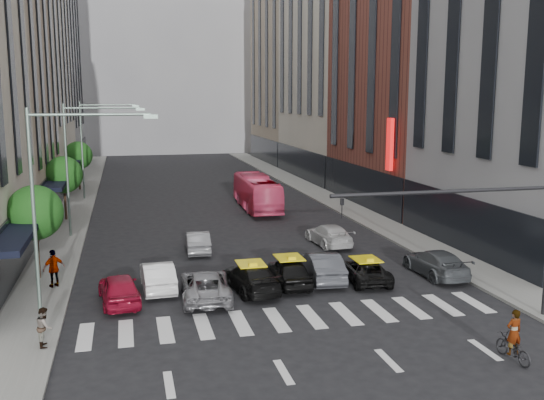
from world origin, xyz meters
TOP-DOWN VIEW (x-y plane):
  - ground at (0.00, 0.00)m, footprint 160.00×160.00m
  - sidewalk_left at (-11.50, 30.00)m, footprint 3.00×96.00m
  - sidewalk_right at (11.50, 30.00)m, footprint 3.00×96.00m
  - building_left_c at (-17.00, 46.00)m, footprint 8.00×20.00m
  - building_left_d at (-17.00, 65.00)m, footprint 8.00×18.00m
  - building_right_b at (17.00, 27.00)m, footprint 8.00×18.00m
  - building_right_c at (17.00, 46.00)m, footprint 8.00×20.00m
  - building_right_d at (17.00, 65.00)m, footprint 8.00×18.00m
  - building_far at (0.00, 85.00)m, footprint 30.00×10.00m
  - tree_near at (-11.80, 10.00)m, footprint 2.88×2.88m
  - tree_mid at (-11.80, 26.00)m, footprint 2.88×2.88m
  - tree_far at (-11.80, 42.00)m, footprint 2.88×2.88m
  - streetlamp_near at (-10.04, 4.00)m, footprint 5.38×0.25m
  - streetlamp_mid at (-10.04, 20.00)m, footprint 5.38×0.25m
  - streetlamp_far at (-10.04, 36.00)m, footprint 5.38×0.25m
  - traffic_signal at (7.69, -1.00)m, footprint 10.10×0.20m
  - liberty_sign at (12.60, 20.00)m, footprint 0.30×0.70m
  - car_red at (-7.65, 5.30)m, footprint 2.18×4.42m
  - car_white_front at (-5.79, 6.99)m, footprint 1.71×4.41m
  - car_silver at (-3.64, 4.95)m, footprint 2.60×5.09m
  - taxi_left at (-1.27, 5.67)m, footprint 2.59×5.01m
  - taxi_center at (0.81, 6.08)m, footprint 1.79×4.31m
  - car_grey_mid at (2.74, 6.54)m, footprint 2.03×4.80m
  - taxi_right at (4.90, 5.76)m, footprint 2.45×4.46m
  - car_grey_curb at (9.00, 5.88)m, footprint 2.01×4.91m
  - car_row2_left at (-2.93, 13.99)m, footprint 1.63×4.11m
  - car_row2_right at (5.63, 13.83)m, footprint 2.22×4.83m
  - bus at (3.77, 27.45)m, footprint 2.67×10.47m
  - motorcycle at (6.41, -4.60)m, footprint 0.78×1.90m
  - rider at (6.41, -4.60)m, footprint 0.65×0.45m
  - pedestrian_near at (-10.40, 0.54)m, footprint 0.64×0.79m
  - pedestrian_far at (-10.83, 8.21)m, footprint 1.21×0.97m

SIDE VIEW (x-z plane):
  - ground at x=0.00m, z-range 0.00..0.00m
  - sidewalk_left at x=-11.50m, z-range 0.00..0.15m
  - sidewalk_right at x=11.50m, z-range 0.00..0.15m
  - motorcycle at x=6.41m, z-range 0.00..0.98m
  - taxi_right at x=4.90m, z-range 0.00..1.18m
  - car_row2_left at x=-2.93m, z-range 0.00..1.33m
  - car_row2_right at x=5.63m, z-range 0.00..1.37m
  - car_silver at x=-3.64m, z-range 0.00..1.38m
  - taxi_left at x=-1.27m, z-range 0.00..1.39m
  - car_grey_curb at x=9.00m, z-range 0.00..1.42m
  - car_white_front at x=-5.79m, z-range 0.00..1.43m
  - car_red at x=-7.65m, z-range 0.00..1.45m
  - taxi_center at x=0.81m, z-range 0.00..1.46m
  - car_grey_mid at x=2.74m, z-range 0.00..1.54m
  - pedestrian_near at x=-10.40m, z-range 0.15..1.69m
  - pedestrian_far at x=-10.83m, z-range 0.15..2.07m
  - bus at x=3.77m, z-range 0.00..2.90m
  - rider at x=6.41m, z-range 0.98..2.70m
  - tree_near at x=-11.80m, z-range 1.18..6.13m
  - tree_mid at x=-11.80m, z-range 1.18..6.13m
  - tree_far at x=-11.80m, z-range 1.18..6.13m
  - traffic_signal at x=7.69m, z-range 1.47..7.47m
  - streetlamp_near at x=-10.04m, z-range 1.40..10.40m
  - streetlamp_mid at x=-10.04m, z-range 1.40..10.40m
  - streetlamp_far at x=-10.04m, z-range 1.40..10.40m
  - liberty_sign at x=12.60m, z-range 4.00..8.00m
  - building_right_b at x=17.00m, z-range 0.00..26.00m
  - building_right_d at x=17.00m, z-range 0.00..28.00m
  - building_left_d at x=-17.00m, z-range 0.00..30.00m
  - building_left_c at x=-17.00m, z-range 0.00..36.00m
  - building_far at x=0.00m, z-range 0.00..36.00m
  - building_right_c at x=17.00m, z-range 0.00..40.00m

